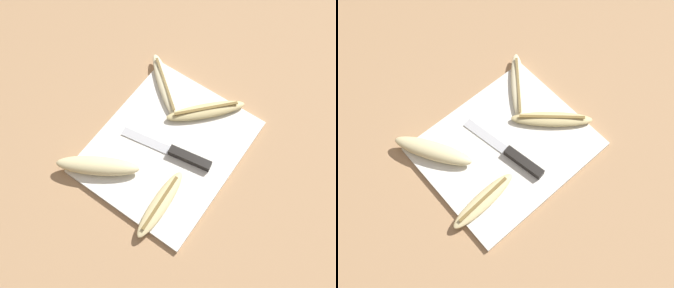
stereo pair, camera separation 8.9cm
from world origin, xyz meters
TOP-DOWN VIEW (x-y plane):
  - ground_plane at (0.00, 0.00)m, footprint 4.00×4.00m
  - cutting_board at (0.00, 0.00)m, footprint 0.37×0.31m
  - knife at (-0.00, -0.04)m, footprint 0.06×0.22m
  - banana_soft_right at (-0.14, 0.09)m, footprint 0.13×0.18m
  - banana_spotted_left at (0.12, -0.02)m, footprint 0.17×0.16m
  - banana_pale_long at (0.13, 0.10)m, footprint 0.15×0.18m
  - banana_mellow_near at (-0.12, -0.07)m, footprint 0.17×0.05m

SIDE VIEW (x-z plane):
  - ground_plane at x=0.00m, z-range 0.00..0.00m
  - cutting_board at x=0.00m, z-range 0.00..0.01m
  - knife at x=0.00m, z-range 0.01..0.03m
  - banana_mellow_near at x=-0.12m, z-range 0.01..0.03m
  - banana_pale_long at x=0.13m, z-range 0.01..0.03m
  - banana_spotted_left at x=0.12m, z-range 0.01..0.03m
  - banana_soft_right at x=-0.14m, z-range 0.01..0.05m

